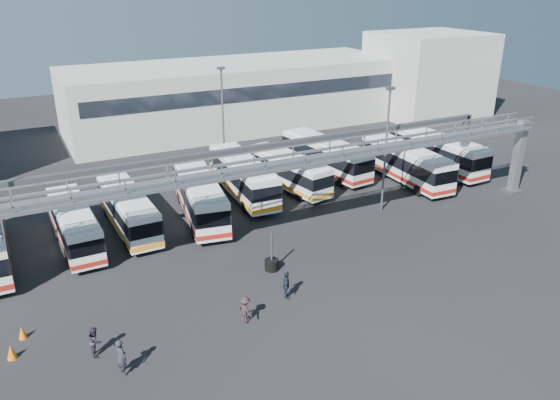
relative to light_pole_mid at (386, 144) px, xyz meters
name	(u,v)px	position (x,y,z in m)	size (l,w,h in m)	color
ground	(294,283)	(-12.00, -7.00, -5.73)	(140.00, 140.00, 0.00)	black
gantry	(254,174)	(-12.00, -1.13, -0.22)	(51.40, 5.15, 7.10)	gray
warehouse	(236,95)	(0.00, 31.00, -1.73)	(42.00, 14.00, 8.00)	#9E9E99
building_right	(428,74)	(26.00, 25.00, -0.23)	(14.00, 12.00, 11.00)	#B2B2AD
light_pole_mid	(386,144)	(0.00, 0.00, 0.00)	(0.70, 0.35, 10.21)	#4C4F54
light_pole_back	(223,114)	(-8.00, 15.00, 0.00)	(0.70, 0.35, 10.21)	#4C4F54
bus_2	(74,224)	(-23.49, 4.80, -4.04)	(2.63, 10.10, 3.05)	silver
bus_3	(128,208)	(-19.50, 5.70, -3.99)	(2.70, 10.40, 3.14)	silver
bus_4	(200,195)	(-13.88, 5.37, -3.83)	(4.34, 11.53, 3.42)	silver
bus_5	(243,175)	(-9.00, 8.09, -3.82)	(3.29, 11.48, 3.45)	silver
bus_6	(287,170)	(-4.62, 8.09, -4.00)	(3.98, 10.51, 3.12)	silver
bus_7	(325,155)	(0.53, 9.91, -3.84)	(3.94, 11.47, 3.41)	silver
bus_8	(406,162)	(6.05, 4.59, -3.84)	(3.02, 11.32, 3.41)	silver
bus_9	(436,151)	(10.98, 5.93, -3.78)	(3.09, 11.65, 3.51)	silver
pedestrian_a	(121,357)	(-23.49, -10.70, -4.75)	(0.72, 0.47, 1.96)	#212129
pedestrian_b	(95,341)	(-24.39, -8.60, -4.91)	(0.80, 0.62, 1.64)	#28202D
pedestrian_c	(245,310)	(-16.43, -9.50, -4.91)	(1.05, 0.61, 1.63)	black
pedestrian_d	(286,285)	(-13.24, -8.31, -4.84)	(1.05, 0.44, 1.78)	black
cone_left	(22,332)	(-27.70, -5.41, -5.37)	(0.45, 0.45, 0.72)	#DB610C
cone_right	(11,352)	(-28.30, -6.99, -5.34)	(0.49, 0.49, 0.78)	#DB610C
tire_stack	(272,264)	(-12.52, -4.84, -5.27)	(0.94, 0.94, 2.68)	black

